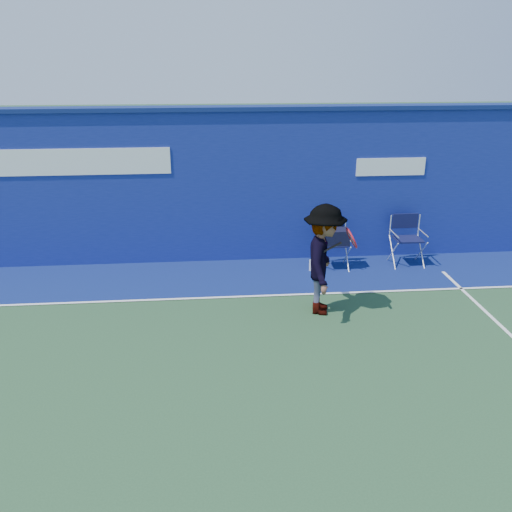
{
  "coord_description": "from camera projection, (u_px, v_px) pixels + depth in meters",
  "views": [
    {
      "loc": [
        -0.0,
        -5.45,
        4.08
      ],
      "look_at": [
        0.69,
        2.6,
        1.0
      ],
      "focal_mm": 38.0,
      "sensor_mm": 36.0,
      "label": 1
    }
  ],
  "objects": [
    {
      "name": "out_of_bounds_strip",
      "position": [
        213.0,
        278.0,
        10.34
      ],
      "size": [
        24.0,
        1.8,
        0.01
      ],
      "primitive_type": "cube",
      "color": "navy",
      "rests_on": "ground"
    },
    {
      "name": "directors_chair_right",
      "position": [
        407.0,
        250.0,
        10.91
      ],
      "size": [
        0.59,
        0.53,
        0.99
      ],
      "color": "silver",
      "rests_on": "ground"
    },
    {
      "name": "water_bottle",
      "position": [
        311.0,
        265.0,
        10.65
      ],
      "size": [
        0.07,
        0.07,
        0.23
      ],
      "primitive_type": "cylinder",
      "color": "silver",
      "rests_on": "ground"
    },
    {
      "name": "ground",
      "position": [
        217.0,
        412.0,
        6.53
      ],
      "size": [
        80.0,
        80.0,
        0.0
      ],
      "primitive_type": "plane",
      "color": "#264729",
      "rests_on": "ground"
    },
    {
      "name": "directors_chair_left",
      "position": [
        333.0,
        249.0,
        10.69
      ],
      "size": [
        0.56,
        0.52,
        0.95
      ],
      "color": "silver",
      "rests_on": "ground"
    },
    {
      "name": "tennis_player",
      "position": [
        324.0,
        260.0,
        8.72
      ],
      "size": [
        0.97,
        1.31,
        1.83
      ],
      "color": "#EA4738",
      "rests_on": "ground"
    },
    {
      "name": "stadium_wall",
      "position": [
        210.0,
        185.0,
        10.82
      ],
      "size": [
        24.0,
        0.5,
        3.08
      ],
      "color": "navy",
      "rests_on": "ground"
    },
    {
      "name": "court_lines",
      "position": [
        217.0,
        382.0,
        7.08
      ],
      "size": [
        24.0,
        12.0,
        0.01
      ],
      "color": "white",
      "rests_on": "out_of_bounds_strip"
    }
  ]
}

